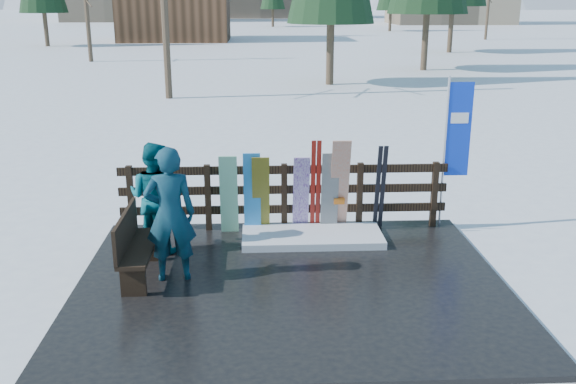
{
  "coord_description": "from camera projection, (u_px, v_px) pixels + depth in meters",
  "views": [
    {
      "loc": [
        -0.45,
        -8.26,
        3.91
      ],
      "look_at": [
        0.01,
        1.0,
        1.1
      ],
      "focal_mm": 40.0,
      "sensor_mm": 36.0,
      "label": 1
    }
  ],
  "objects": [
    {
      "name": "ground",
      "position": [
        291.0,
        287.0,
        9.05
      ],
      "size": [
        700.0,
        700.0,
        0.0
      ],
      "primitive_type": "plane",
      "color": "white",
      "rests_on": "ground"
    },
    {
      "name": "person_front",
      "position": [
        170.0,
        214.0,
        8.87
      ],
      "size": [
        0.76,
        0.55,
        1.93
      ],
      "primitive_type": "imported",
      "rotation": [
        0.0,
        0.0,
        3.28
      ],
      "color": "#0F4B54",
      "rests_on": "deck"
    },
    {
      "name": "bench",
      "position": [
        134.0,
        244.0,
        9.03
      ],
      "size": [
        0.41,
        1.5,
        0.97
      ],
      "color": "black",
      "rests_on": "deck"
    },
    {
      "name": "person_back",
      "position": [
        155.0,
        197.0,
        9.96
      ],
      "size": [
        1.01,
        0.9,
        1.74
      ],
      "primitive_type": "imported",
      "rotation": [
        0.0,
        0.0,
        2.8
      ],
      "color": "#075360",
      "rests_on": "deck"
    },
    {
      "name": "snowboard_0",
      "position": [
        252.0,
        193.0,
        10.69
      ],
      "size": [
        0.28,
        0.21,
        1.42
      ],
      "primitive_type": "cube",
      "rotation": [
        0.13,
        0.0,
        0.0
      ],
      "color": "#2C88D5",
      "rests_on": "deck"
    },
    {
      "name": "snowboard_2",
      "position": [
        261.0,
        195.0,
        10.71
      ],
      "size": [
        0.29,
        0.31,
        1.36
      ],
      "primitive_type": "cube",
      "rotation": [
        0.21,
        0.0,
        0.0
      ],
      "color": "gold",
      "rests_on": "deck"
    },
    {
      "name": "rental_flag",
      "position": [
        455.0,
        135.0,
        10.85
      ],
      "size": [
        0.45,
        0.04,
        2.6
      ],
      "color": "silver",
      "rests_on": "deck"
    },
    {
      "name": "snowboard_3",
      "position": [
        301.0,
        194.0,
        10.74
      ],
      "size": [
        0.27,
        0.41,
        1.36
      ],
      "primitive_type": "cube",
      "rotation": [
        0.28,
        0.0,
        0.0
      ],
      "color": "white",
      "rests_on": "deck"
    },
    {
      "name": "snowboard_4",
      "position": [
        330.0,
        193.0,
        10.75
      ],
      "size": [
        0.29,
        0.22,
        1.4
      ],
      "primitive_type": "cube",
      "rotation": [
        0.14,
        0.0,
        0.0
      ],
      "color": "black",
      "rests_on": "deck"
    },
    {
      "name": "ski_pair_b",
      "position": [
        380.0,
        188.0,
        10.85
      ],
      "size": [
        0.17,
        0.3,
        1.51
      ],
      "color": "black",
      "rests_on": "deck"
    },
    {
      "name": "ski_pair_a",
      "position": [
        316.0,
        186.0,
        10.78
      ],
      "size": [
        0.16,
        0.19,
        1.6
      ],
      "color": "maroon",
      "rests_on": "deck"
    },
    {
      "name": "deck",
      "position": [
        291.0,
        284.0,
        9.04
      ],
      "size": [
        6.0,
        5.0,
        0.08
      ],
      "primitive_type": "cube",
      "color": "black",
      "rests_on": "ground"
    },
    {
      "name": "snowboard_5",
      "position": [
        340.0,
        186.0,
        10.73
      ],
      "size": [
        0.31,
        0.42,
        1.63
      ],
      "primitive_type": "cube",
      "rotation": [
        0.24,
        0.0,
        0.0
      ],
      "color": "silver",
      "rests_on": "deck"
    },
    {
      "name": "snow_patch",
      "position": [
        312.0,
        237.0,
        10.56
      ],
      "size": [
        2.3,
        1.0,
        0.12
      ],
      "primitive_type": "cube",
      "color": "white",
      "rests_on": "deck"
    },
    {
      "name": "snowboard_1",
      "position": [
        229.0,
        195.0,
        10.68
      ],
      "size": [
        0.3,
        0.24,
        1.38
      ],
      "primitive_type": "cube",
      "rotation": [
        0.16,
        0.0,
        0.0
      ],
      "color": "white",
      "rests_on": "deck"
    },
    {
      "name": "fence",
      "position": [
        284.0,
        192.0,
        10.94
      ],
      "size": [
        5.6,
        0.1,
        1.15
      ],
      "color": "black",
      "rests_on": "deck"
    }
  ]
}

